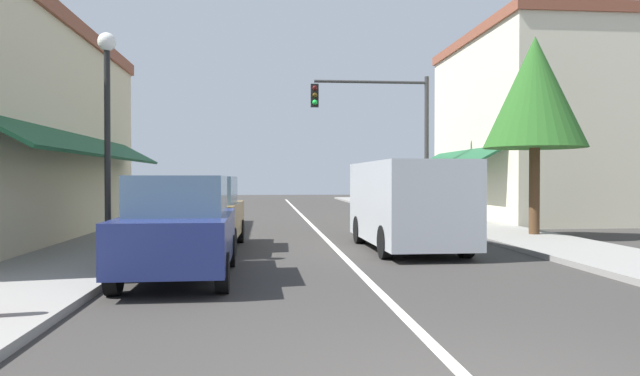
{
  "coord_description": "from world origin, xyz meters",
  "views": [
    {
      "loc": [
        -1.74,
        -4.45,
        1.73
      ],
      "look_at": [
        -0.2,
        12.02,
        1.46
      ],
      "focal_mm": 33.63,
      "sensor_mm": 36.0,
      "label": 1
    }
  ],
  "objects_px": {
    "parked_car_second_left": "(203,213)",
    "street_lamp_left_near": "(107,108)",
    "van_in_lane": "(407,202)",
    "traffic_signal_mast_arm": "(388,123)",
    "tree_right_near": "(535,93)",
    "parked_car_nearest_left": "(180,228)"
  },
  "relations": [
    {
      "from": "traffic_signal_mast_arm",
      "to": "street_lamp_left_near",
      "type": "distance_m",
      "value": 13.99
    },
    {
      "from": "traffic_signal_mast_arm",
      "to": "tree_right_near",
      "type": "relative_size",
      "value": 1.0
    },
    {
      "from": "parked_car_second_left",
      "to": "tree_right_near",
      "type": "height_order",
      "value": "tree_right_near"
    },
    {
      "from": "parked_car_second_left",
      "to": "parked_car_nearest_left",
      "type": "bearing_deg",
      "value": -87.76
    },
    {
      "from": "street_lamp_left_near",
      "to": "tree_right_near",
      "type": "distance_m",
      "value": 11.74
    },
    {
      "from": "van_in_lane",
      "to": "parked_car_nearest_left",
      "type": "bearing_deg",
      "value": -143.07
    },
    {
      "from": "parked_car_second_left",
      "to": "traffic_signal_mast_arm",
      "type": "relative_size",
      "value": 0.71
    },
    {
      "from": "parked_car_second_left",
      "to": "traffic_signal_mast_arm",
      "type": "distance_m",
      "value": 11.34
    },
    {
      "from": "parked_car_nearest_left",
      "to": "tree_right_near",
      "type": "xyz_separation_m",
      "value": [
        9.19,
        6.22,
        3.3
      ]
    },
    {
      "from": "street_lamp_left_near",
      "to": "tree_right_near",
      "type": "height_order",
      "value": "tree_right_near"
    },
    {
      "from": "parked_car_nearest_left",
      "to": "parked_car_second_left",
      "type": "xyz_separation_m",
      "value": [
        -0.04,
        4.44,
        0.0
      ]
    },
    {
      "from": "parked_car_nearest_left",
      "to": "traffic_signal_mast_arm",
      "type": "height_order",
      "value": "traffic_signal_mast_arm"
    },
    {
      "from": "van_in_lane",
      "to": "street_lamp_left_near",
      "type": "height_order",
      "value": "street_lamp_left_near"
    },
    {
      "from": "tree_right_near",
      "to": "parked_car_second_left",
      "type": "bearing_deg",
      "value": -169.06
    },
    {
      "from": "van_in_lane",
      "to": "parked_car_second_left",
      "type": "bearing_deg",
      "value": 171.67
    },
    {
      "from": "parked_car_second_left",
      "to": "street_lamp_left_near",
      "type": "distance_m",
      "value": 3.79
    },
    {
      "from": "van_in_lane",
      "to": "street_lamp_left_near",
      "type": "xyz_separation_m",
      "value": [
        -6.52,
        -1.99,
        1.97
      ]
    },
    {
      "from": "van_in_lane",
      "to": "traffic_signal_mast_arm",
      "type": "relative_size",
      "value": 0.9
    },
    {
      "from": "parked_car_second_left",
      "to": "street_lamp_left_near",
      "type": "xyz_separation_m",
      "value": [
        -1.61,
        -2.61,
        2.24
      ]
    },
    {
      "from": "traffic_signal_mast_arm",
      "to": "parked_car_second_left",
      "type": "bearing_deg",
      "value": -125.93
    },
    {
      "from": "parked_car_nearest_left",
      "to": "tree_right_near",
      "type": "height_order",
      "value": "tree_right_near"
    },
    {
      "from": "parked_car_second_left",
      "to": "street_lamp_left_near",
      "type": "height_order",
      "value": "street_lamp_left_near"
    }
  ]
}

